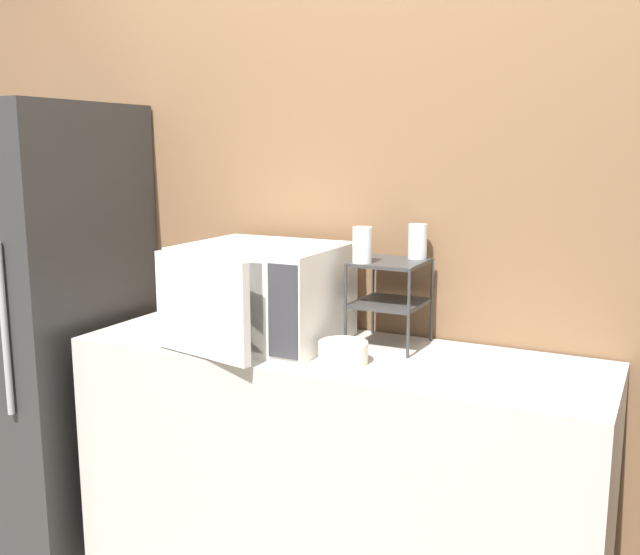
% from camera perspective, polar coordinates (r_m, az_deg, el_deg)
% --- Properties ---
extents(wall_back, '(8.00, 0.06, 2.60)m').
position_cam_1_polar(wall_back, '(2.54, 4.24, 4.35)').
color(wall_back, brown).
rests_on(wall_back, ground_plane).
extents(counter, '(1.74, 0.56, 0.92)m').
position_cam_1_polar(counter, '(2.49, 1.06, -15.98)').
color(counter, '#B7B2A8').
rests_on(counter, ground_plane).
extents(microwave, '(0.51, 0.54, 0.33)m').
position_cam_1_polar(microwave, '(2.40, -4.78, -1.28)').
color(microwave, silver).
rests_on(microwave, counter).
extents(dish_rack, '(0.22, 0.24, 0.28)m').
position_cam_1_polar(dish_rack, '(2.35, 5.61, -0.58)').
color(dish_rack, '#333333').
rests_on(dish_rack, counter).
extents(glass_front_left, '(0.06, 0.06, 0.12)m').
position_cam_1_polar(glass_front_left, '(2.28, 3.39, 2.62)').
color(glass_front_left, silver).
rests_on(glass_front_left, dish_rack).
extents(glass_back_right, '(0.06, 0.06, 0.12)m').
position_cam_1_polar(glass_back_right, '(2.38, 7.81, 2.88)').
color(glass_back_right, silver).
rests_on(glass_back_right, dish_rack).
extents(bowl, '(0.15, 0.15, 0.07)m').
position_cam_1_polar(bowl, '(2.18, 1.87, -6.02)').
color(bowl, silver).
rests_on(bowl, counter).
extents(refrigerator, '(0.60, 0.68, 1.73)m').
position_cam_1_polar(refrigerator, '(3.04, -21.05, -3.68)').
color(refrigerator, '#2D2D2D').
rests_on(refrigerator, ground_plane).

